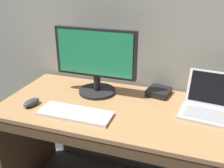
# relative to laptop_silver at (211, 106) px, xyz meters

# --- Properties ---
(desk) EXTENTS (1.52, 0.66, 0.73)m
(desk) POSITION_rel_laptop_silver_xyz_m (-0.45, -0.11, -0.25)
(desk) COLOR #A87A4C
(desk) RESTS_ON ground
(laptop_silver) EXTENTS (0.34, 0.32, 0.20)m
(laptop_silver) POSITION_rel_laptop_silver_xyz_m (0.00, 0.00, 0.00)
(laptop_silver) COLOR silver
(laptop_silver) RESTS_ON desk
(external_monitor) EXTENTS (0.52, 0.24, 0.43)m
(external_monitor) POSITION_rel_laptop_silver_xyz_m (-0.70, 0.03, 0.18)
(external_monitor) COLOR black
(external_monitor) RESTS_ON desk
(wired_keyboard) EXTENTS (0.41, 0.15, 0.02)m
(wired_keyboard) POSITION_rel_laptop_silver_xyz_m (-0.71, -0.27, -0.03)
(wired_keyboard) COLOR white
(wired_keyboard) RESTS_ON desk
(computer_mouse) EXTENTS (0.08, 0.12, 0.04)m
(computer_mouse) POSITION_rel_laptop_silver_xyz_m (-1.00, -0.25, -0.02)
(computer_mouse) COLOR #38383D
(computer_mouse) RESTS_ON desk
(external_drive_box) EXTENTS (0.16, 0.17, 0.04)m
(external_drive_box) POSITION_rel_laptop_silver_xyz_m (-0.31, 0.14, -0.02)
(external_drive_box) COLOR black
(external_drive_box) RESTS_ON desk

